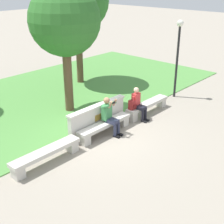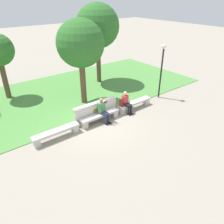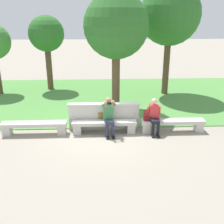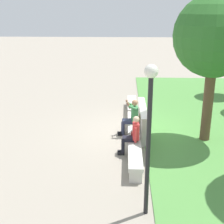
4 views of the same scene
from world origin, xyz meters
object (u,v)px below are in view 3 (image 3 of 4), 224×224
bench_mid (173,124)px  tree_left_background (170,15)px  person_photographer (109,114)px  backpack (148,116)px  tree_behind_wall (46,35)px  bench_main (34,126)px  bench_near (104,125)px  person_distant (154,115)px  tree_right_background (116,27)px

bench_mid → tree_left_background: size_ratio=0.41×
person_photographer → backpack: person_photographer is taller
bench_mid → tree_behind_wall: 8.62m
bench_main → tree_left_background: size_ratio=0.41×
bench_near → person_photographer: 0.46m
bench_main → person_distant: bearing=-0.9°
bench_mid → tree_right_background: 4.52m
bench_mid → person_photographer: size_ratio=1.73×
bench_main → backpack: 4.05m
bench_mid → tree_right_background: tree_right_background is taller
bench_mid → person_distant: bearing=-174.6°
person_distant → tree_behind_wall: (-4.73, 6.19, 2.34)m
backpack → tree_left_background: bearing=69.9°
bench_near → tree_right_background: bearing=77.4°
backpack → tree_right_background: (-1.00, 2.48, 2.93)m
bench_near → tree_left_background: bearing=55.7°
bench_near → tree_behind_wall: tree_behind_wall is taller
bench_near → person_distant: person_distant is taller
bench_main → tree_behind_wall: tree_behind_wall is taller
tree_right_background → person_distant: bearing=-64.8°
bench_main → bench_mid: 4.95m
bench_near → person_distant: size_ratio=1.82×
person_photographer → backpack: size_ratio=3.08×
bench_near → tree_behind_wall: size_ratio=0.57×
tree_behind_wall → backpack: bearing=-53.5°
person_photographer → person_distant: 1.61m
backpack → tree_behind_wall: (-4.52, 6.10, 2.39)m
tree_left_background → tree_right_background: tree_left_background is taller
bench_near → tree_right_background: size_ratio=0.47×
bench_main → tree_left_background: (5.82, 4.90, 3.70)m
bench_near → tree_right_background: tree_right_background is taller
bench_main → bench_near: (2.47, 0.00, 0.00)m
tree_left_background → bench_main: bearing=-139.9°
tree_left_background → tree_right_background: size_ratio=1.12×
bench_near → backpack: 1.59m
tree_left_background → person_distant: bearing=-107.6°
bench_main → bench_near: size_ratio=1.00×
bench_main → tree_left_background: bearing=40.1°
bench_main → person_distant: (4.25, -0.07, 0.36)m
bench_main → tree_right_background: bearing=39.5°
person_distant → tree_behind_wall: bearing=127.4°
tree_left_background → tree_right_background: (-2.78, -2.39, -0.45)m
bench_near → person_photographer: bearing=-25.7°
tree_right_background → bench_near: bearing=-102.6°
tree_left_background → backpack: bearing=-110.1°
bench_mid → person_distant: person_distant is taller
person_photographer → tree_left_background: tree_left_background is taller
bench_mid → tree_behind_wall: bearing=131.6°
tree_right_background → bench_mid: bearing=-52.7°
tree_right_background → tree_left_background: bearing=40.7°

